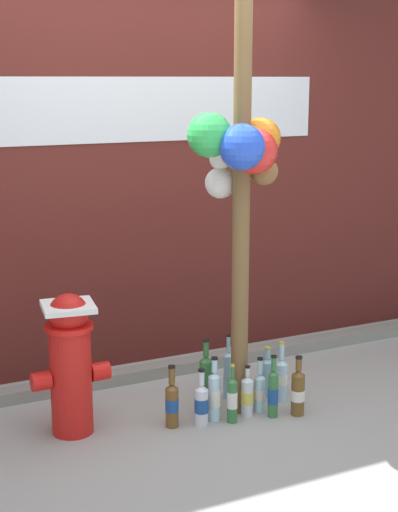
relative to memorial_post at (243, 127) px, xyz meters
name	(u,v)px	position (x,y,z in m)	size (l,w,h in m)	color
ground_plane	(228,439)	(-0.22, -0.28, -1.67)	(14.00, 14.00, 0.00)	#9E9B93
building_wall	(131,123)	(-0.22, 1.13, -0.03)	(10.00, 0.21, 3.28)	#561E19
curb_strip	(158,370)	(-0.22, 0.73, -1.63)	(8.00, 0.12, 0.08)	gray
memorial_post	(243,127)	(0.00, 0.00, 0.00)	(0.64, 0.50, 3.01)	brown
fire_hydrant	(70,361)	(-0.96, 0.18, -1.25)	(0.44, 0.31, 0.80)	red
bottle_0	(260,391)	(0.12, -0.03, -1.55)	(0.07, 0.07, 0.33)	#B2DBEA
bottle_1	(281,378)	(0.31, 0.05, -1.53)	(0.08, 0.08, 0.38)	#B2DBEA
bottle_2	(228,373)	(0.04, 0.22, -1.51)	(0.06, 0.06, 0.41)	#93CCE0
bottle_3	(247,396)	(0.02, -0.06, -1.55)	(0.07, 0.07, 0.31)	silver
bottle_4	(206,380)	(-0.15, 0.14, -1.49)	(0.08, 0.08, 0.43)	#337038
bottle_5	(214,395)	(-0.18, -0.03, -1.52)	(0.07, 0.07, 0.38)	#B2DBEA
bottle_6	(201,403)	(-0.27, -0.06, -1.54)	(0.08, 0.08, 0.34)	silver
bottle_7	(298,391)	(0.30, -0.17, -1.53)	(0.08, 0.08, 0.36)	brown
bottle_8	(273,392)	(0.15, -0.14, -1.52)	(0.06, 0.06, 0.38)	#337038
bottle_9	(267,375)	(0.27, 0.14, -1.54)	(0.07, 0.07, 0.32)	#93CCE0
bottle_10	(232,399)	(-0.10, -0.10, -1.53)	(0.06, 0.06, 0.35)	#337038
bottle_11	(172,403)	(-0.43, 0.00, -1.53)	(0.08, 0.08, 0.37)	brown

